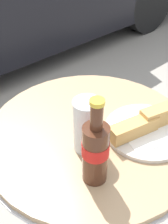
% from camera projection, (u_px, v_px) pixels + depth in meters
% --- Properties ---
extents(bistro_table, '(0.63, 0.63, 0.71)m').
position_uv_depth(bistro_table, '(90.00, 167.00, 0.93)').
color(bistro_table, '#B7B7BC').
rests_on(bistro_table, ground_plane).
extents(cola_bottle_left, '(0.06, 0.06, 0.24)m').
position_uv_depth(cola_bottle_left, '(95.00, 151.00, 0.63)').
color(cola_bottle_left, '#4C2819').
rests_on(cola_bottle_left, bistro_table).
extents(drinking_glass, '(0.07, 0.07, 0.15)m').
position_uv_depth(drinking_glass, '(87.00, 128.00, 0.73)').
color(drinking_glass, silver).
rests_on(drinking_glass, bistro_table).
extents(lunch_plate_near, '(0.24, 0.24, 0.07)m').
position_uv_depth(lunch_plate_near, '(146.00, 127.00, 0.81)').
color(lunch_plate_near, silver).
rests_on(lunch_plate_near, bistro_table).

